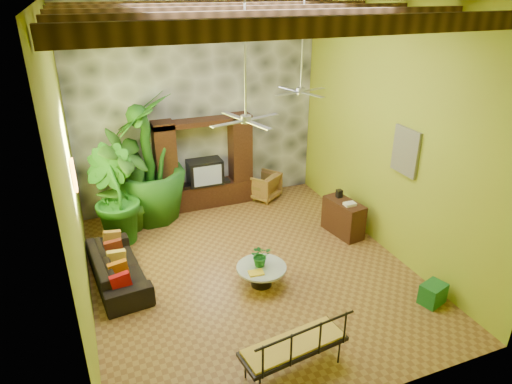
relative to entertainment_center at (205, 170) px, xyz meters
name	(u,v)px	position (x,y,z in m)	size (l,w,h in m)	color
ground	(250,269)	(0.00, -3.14, -0.97)	(7.00, 7.00, 0.00)	brown
back_wall	(198,106)	(0.00, 0.36, 1.53)	(6.00, 0.02, 5.00)	#A2B529
left_wall	(68,175)	(-3.00, -3.14, 1.53)	(0.02, 7.00, 5.00)	#A2B529
right_wall	(389,132)	(3.00, -3.14, 1.53)	(0.02, 7.00, 5.00)	#A2B529
stone_accent_wall	(198,107)	(0.00, 0.30, 1.53)	(5.98, 0.10, 4.98)	#3E4046
ceiling_beams	(248,13)	(0.00, -3.14, 3.81)	(5.95, 5.36, 0.22)	#3F2614
entertainment_center	(205,170)	(0.00, 0.00, 0.00)	(2.40, 0.55, 2.30)	black
ceiling_fan_front	(246,107)	(-0.20, -3.54, 2.44)	(1.28, 1.28, 1.86)	#B5B5BA
ceiling_fan_back	(301,81)	(1.60, -1.94, 2.44)	(1.28, 1.28, 1.86)	#B5B5BA
wall_art_mask	(74,175)	(-2.96, -2.14, 1.13)	(0.06, 0.32, 0.55)	gold
wall_art_painting	(406,151)	(2.96, -3.74, 1.33)	(0.06, 0.70, 0.90)	teal
sofa	(117,267)	(-2.47, -2.59, -0.65)	(2.14, 0.84, 0.63)	black
wicker_armchair	(263,185)	(1.52, -0.14, -0.61)	(0.75, 0.77, 0.70)	olive
tall_plant_a	(127,183)	(-1.95, -0.65, 0.23)	(1.26, 0.85, 2.39)	#275A17
tall_plant_b	(113,196)	(-2.30, -0.98, 0.11)	(1.18, 0.95, 2.14)	#1C5E18
tall_plant_c	(147,159)	(-1.40, -0.21, 0.56)	(1.71, 1.71, 3.05)	#1E5616
coffee_table	(261,273)	(0.02, -3.70, -0.71)	(0.94, 0.94, 0.40)	black
centerpiece_plant	(261,255)	(0.03, -3.64, -0.35)	(0.38, 0.33, 0.42)	#1C6B24
yellow_tray	(256,273)	(-0.15, -3.87, -0.55)	(0.27, 0.19, 0.03)	yellow
iron_bench	(296,345)	(-0.34, -5.89, -0.43)	(1.65, 0.77, 0.57)	black
side_console	(343,218)	(2.48, -2.57, -0.57)	(0.45, 1.00, 0.80)	#341810
green_bin	(433,294)	(2.65, -5.32, -0.77)	(0.44, 0.33, 0.38)	#217D25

